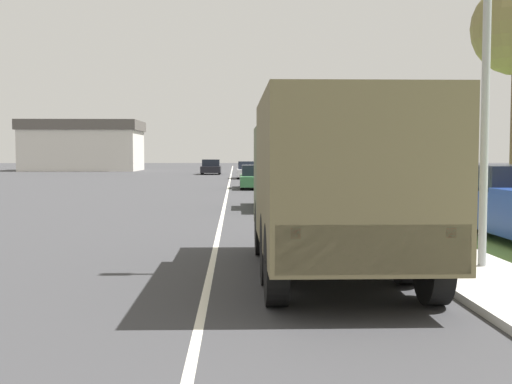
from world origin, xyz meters
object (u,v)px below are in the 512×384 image
(military_truck, at_px, (333,179))
(car_third_ahead, at_px, (249,171))
(car_fourth_ahead, at_px, (211,168))
(car_nearest_ahead, at_px, (281,188))
(car_second_ahead, at_px, (257,178))

(military_truck, bearing_deg, car_third_ahead, 90.79)
(military_truck, xyz_separation_m, car_fourth_ahead, (-4.03, 51.74, -1.01))
(car_nearest_ahead, distance_m, car_fourth_ahead, 38.58)
(military_truck, height_order, car_second_ahead, military_truck)
(car_fourth_ahead, bearing_deg, car_nearest_ahead, -83.88)
(car_fourth_ahead, bearing_deg, car_second_ahead, -81.70)
(military_truck, bearing_deg, car_second_ahead, 90.87)
(car_nearest_ahead, xyz_separation_m, car_fourth_ahead, (-4.11, 38.36, -0.11))
(car_third_ahead, bearing_deg, military_truck, -89.21)
(military_truck, relative_size, car_nearest_ahead, 1.36)
(military_truck, relative_size, car_second_ahead, 1.42)
(military_truck, distance_m, car_third_ahead, 41.43)
(car_nearest_ahead, bearing_deg, car_fourth_ahead, 96.12)
(car_nearest_ahead, relative_size, car_fourth_ahead, 1.23)
(car_second_ahead, bearing_deg, military_truck, -89.13)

